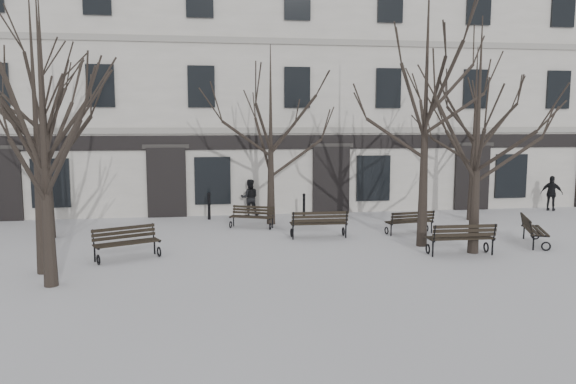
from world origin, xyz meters
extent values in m
plane|color=silver|center=(0.00, 0.00, 0.00)|extent=(100.00, 100.00, 0.00)
cube|color=silver|center=(0.00, 13.00, 5.50)|extent=(40.00, 10.00, 11.00)
cube|color=gray|center=(0.00, 7.97, 3.60)|extent=(40.00, 0.12, 0.25)
cube|color=gray|center=(0.00, 7.97, 7.30)|extent=(40.00, 0.12, 0.25)
cube|color=black|center=(0.00, 7.96, 3.10)|extent=(40.00, 0.10, 0.60)
cube|color=black|center=(-10.00, 7.94, 1.45)|extent=(1.60, 0.22, 2.90)
cube|color=black|center=(-8.10, 7.95, 1.50)|extent=(1.50, 0.14, 2.00)
cube|color=black|center=(-3.50, 7.94, 1.45)|extent=(1.60, 0.22, 2.90)
cube|color=#2D2B28|center=(-3.50, 7.90, 2.95)|extent=(1.90, 0.08, 0.18)
cube|color=black|center=(-1.60, 7.95, 1.50)|extent=(1.50, 0.14, 2.00)
cube|color=black|center=(3.50, 7.94, 1.45)|extent=(1.60, 0.22, 2.90)
cube|color=#2D2B28|center=(3.50, 7.90, 2.95)|extent=(1.90, 0.08, 0.18)
cube|color=black|center=(5.40, 7.95, 1.50)|extent=(1.50, 0.14, 2.00)
cube|color=black|center=(10.00, 7.94, 1.45)|extent=(1.60, 0.22, 2.90)
cube|color=#2D2B28|center=(10.00, 7.90, 2.95)|extent=(1.90, 0.08, 0.18)
cube|color=black|center=(11.90, 7.95, 1.50)|extent=(1.50, 0.14, 2.00)
cube|color=black|center=(-6.00, 7.95, 5.40)|extent=(1.10, 0.14, 1.70)
cube|color=black|center=(-2.00, 7.95, 5.40)|extent=(1.10, 0.14, 1.70)
cube|color=black|center=(2.00, 7.95, 5.40)|extent=(1.10, 0.14, 1.70)
cube|color=black|center=(6.00, 7.95, 5.40)|extent=(1.10, 0.14, 1.70)
cube|color=black|center=(6.00, 7.95, 9.00)|extent=(1.10, 0.14, 1.70)
cube|color=black|center=(10.00, 7.95, 5.40)|extent=(1.10, 0.14, 1.70)
cube|color=black|center=(10.00, 7.95, 9.00)|extent=(1.10, 0.14, 1.70)
cube|color=black|center=(14.00, 7.95, 5.40)|extent=(1.10, 0.14, 1.70)
cube|color=black|center=(14.00, 7.95, 9.00)|extent=(1.10, 0.14, 1.70)
cone|color=black|center=(-5.67, -1.76, 1.44)|extent=(0.34, 0.34, 2.88)
cone|color=black|center=(-6.18, -0.51, 1.51)|extent=(0.34, 0.34, 3.03)
cone|color=black|center=(4.95, 1.14, 1.85)|extent=(0.34, 0.34, 3.70)
cone|color=black|center=(6.14, -0.01, 1.48)|extent=(0.34, 0.34, 2.95)
cone|color=black|center=(-7.20, 4.19, 1.76)|extent=(0.34, 0.34, 3.52)
cone|color=black|center=(0.60, 5.70, 1.44)|extent=(0.34, 0.34, 2.88)
cone|color=black|center=(8.74, 5.36, 1.44)|extent=(0.34, 0.34, 2.89)
torus|color=black|center=(-4.91, 0.17, 0.15)|extent=(0.17, 0.30, 0.30)
cylinder|color=black|center=(-5.07, 0.51, 0.23)|extent=(0.05, 0.05, 0.47)
cube|color=black|center=(-4.99, 0.34, 0.47)|extent=(0.29, 0.54, 0.05)
torus|color=black|center=(-3.31, 0.92, 0.15)|extent=(0.17, 0.30, 0.30)
cylinder|color=black|center=(-3.47, 1.26, 0.23)|extent=(0.05, 0.05, 0.47)
cube|color=black|center=(-3.39, 1.09, 0.47)|extent=(0.29, 0.54, 0.05)
cube|color=black|center=(-4.09, 0.51, 0.49)|extent=(1.74, 0.87, 0.04)
cube|color=black|center=(-4.15, 0.64, 0.49)|extent=(1.74, 0.87, 0.04)
cube|color=black|center=(-4.22, 0.77, 0.49)|extent=(1.74, 0.87, 0.04)
cube|color=black|center=(-4.28, 0.90, 0.49)|extent=(1.74, 0.87, 0.04)
cube|color=black|center=(-4.29, 0.94, 0.62)|extent=(1.71, 0.82, 0.09)
cube|color=black|center=(-4.30, 0.96, 0.75)|extent=(1.71, 0.82, 0.09)
cube|color=black|center=(-4.31, 0.98, 0.87)|extent=(1.71, 0.82, 0.09)
cylinder|color=black|center=(-5.10, 0.59, 0.68)|extent=(0.10, 0.15, 0.52)
cylinder|color=black|center=(-3.50, 1.33, 0.68)|extent=(0.10, 0.15, 0.52)
torus|color=black|center=(2.84, 3.06, 0.15)|extent=(0.06, 0.31, 0.31)
cylinder|color=black|center=(2.84, 2.68, 0.24)|extent=(0.05, 0.05, 0.49)
cube|color=black|center=(2.84, 2.87, 0.49)|extent=(0.06, 0.59, 0.05)
torus|color=black|center=(1.01, 3.10, 0.15)|extent=(0.06, 0.31, 0.31)
cylinder|color=black|center=(1.00, 2.71, 0.24)|extent=(0.05, 0.05, 0.49)
cube|color=black|center=(1.00, 2.90, 0.49)|extent=(0.06, 0.59, 0.05)
cube|color=black|center=(1.93, 3.12, 0.51)|extent=(1.95, 0.13, 0.04)
cube|color=black|center=(1.92, 2.97, 0.51)|extent=(1.95, 0.13, 0.04)
cube|color=black|center=(1.92, 2.82, 0.51)|extent=(1.95, 0.13, 0.04)
cube|color=black|center=(1.92, 2.67, 0.51)|extent=(1.95, 0.13, 0.04)
cube|color=black|center=(1.92, 2.63, 0.65)|extent=(1.94, 0.07, 0.10)
cube|color=black|center=(1.92, 2.60, 0.78)|extent=(1.94, 0.07, 0.10)
cube|color=black|center=(1.92, 2.58, 0.91)|extent=(1.94, 0.07, 0.10)
cylinder|color=black|center=(2.83, 2.59, 0.70)|extent=(0.05, 0.16, 0.54)
cylinder|color=black|center=(1.00, 2.62, 0.70)|extent=(0.05, 0.16, 0.54)
torus|color=black|center=(6.58, 0.01, 0.15)|extent=(0.06, 0.32, 0.32)
cylinder|color=black|center=(6.57, -0.38, 0.25)|extent=(0.05, 0.05, 0.49)
cube|color=black|center=(6.57, -0.18, 0.49)|extent=(0.07, 0.60, 0.05)
torus|color=black|center=(4.72, 0.06, 0.15)|extent=(0.06, 0.32, 0.32)
cylinder|color=black|center=(4.71, -0.34, 0.25)|extent=(0.05, 0.05, 0.49)
cube|color=black|center=(4.71, -0.14, 0.49)|extent=(0.07, 0.60, 0.05)
cube|color=black|center=(5.65, 0.08, 0.51)|extent=(1.97, 0.14, 0.04)
cube|color=black|center=(5.65, -0.07, 0.51)|extent=(1.97, 0.14, 0.04)
cube|color=black|center=(5.64, -0.23, 0.51)|extent=(1.97, 0.14, 0.04)
cube|color=black|center=(5.64, -0.38, 0.51)|extent=(1.97, 0.14, 0.04)
cube|color=black|center=(5.64, -0.42, 0.66)|extent=(1.97, 0.08, 0.10)
cube|color=black|center=(5.64, -0.45, 0.79)|extent=(1.97, 0.08, 0.10)
cube|color=black|center=(5.64, -0.47, 0.92)|extent=(1.97, 0.08, 0.10)
cylinder|color=black|center=(6.57, -0.47, 0.71)|extent=(0.05, 0.16, 0.54)
cylinder|color=black|center=(4.71, -0.42, 0.71)|extent=(0.05, 0.16, 0.54)
torus|color=black|center=(-1.00, 5.10, 0.13)|extent=(0.14, 0.26, 0.26)
cylinder|color=black|center=(-0.87, 5.40, 0.20)|extent=(0.05, 0.05, 0.41)
cube|color=black|center=(-0.93, 5.25, 0.41)|extent=(0.23, 0.48, 0.05)
torus|color=black|center=(0.43, 4.51, 0.13)|extent=(0.14, 0.26, 0.26)
cylinder|color=black|center=(0.56, 4.81, 0.20)|extent=(0.05, 0.05, 0.41)
cube|color=black|center=(0.50, 4.66, 0.41)|extent=(0.23, 0.48, 0.05)
cube|color=black|center=(-0.29, 4.77, 0.43)|extent=(1.54, 0.70, 0.03)
cube|color=black|center=(-0.25, 4.89, 0.43)|extent=(1.54, 0.70, 0.03)
cube|color=black|center=(-0.20, 5.00, 0.43)|extent=(1.54, 0.70, 0.03)
cube|color=black|center=(-0.15, 5.12, 0.43)|extent=(1.54, 0.70, 0.03)
cube|color=black|center=(-0.14, 5.16, 0.55)|extent=(1.53, 0.65, 0.08)
cube|color=black|center=(-0.13, 5.17, 0.65)|extent=(1.53, 0.65, 0.08)
cube|color=black|center=(-0.12, 5.19, 0.76)|extent=(1.53, 0.65, 0.08)
cylinder|color=black|center=(-0.84, 5.47, 0.59)|extent=(0.08, 0.13, 0.45)
cylinder|color=black|center=(0.59, 4.88, 0.59)|extent=(0.08, 0.13, 0.45)
torus|color=black|center=(6.02, 3.34, 0.13)|extent=(0.09, 0.28, 0.27)
cylinder|color=black|center=(6.07, 3.01, 0.21)|extent=(0.05, 0.05, 0.43)
cube|color=black|center=(6.04, 3.18, 0.43)|extent=(0.13, 0.52, 0.05)
torus|color=black|center=(4.43, 3.09, 0.13)|extent=(0.09, 0.28, 0.27)
cylinder|color=black|center=(4.48, 2.76, 0.21)|extent=(0.05, 0.05, 0.43)
cube|color=black|center=(4.45, 2.93, 0.43)|extent=(0.13, 0.52, 0.05)
cube|color=black|center=(5.21, 3.26, 0.44)|extent=(1.70, 0.35, 0.03)
cube|color=black|center=(5.24, 3.13, 0.44)|extent=(1.70, 0.35, 0.03)
cube|color=black|center=(5.26, 2.99, 0.44)|extent=(1.70, 0.35, 0.03)
cube|color=black|center=(5.28, 2.86, 0.44)|extent=(1.70, 0.35, 0.03)
cube|color=black|center=(5.28, 2.83, 0.57)|extent=(1.69, 0.30, 0.09)
cube|color=black|center=(5.29, 2.81, 0.68)|extent=(1.69, 0.30, 0.09)
cube|color=black|center=(5.29, 2.79, 0.79)|extent=(1.69, 0.30, 0.09)
cylinder|color=black|center=(6.08, 2.93, 0.61)|extent=(0.06, 0.14, 0.47)
cylinder|color=black|center=(4.49, 2.68, 0.61)|extent=(0.06, 0.14, 0.47)
torus|color=black|center=(8.50, -0.10, 0.14)|extent=(0.29, 0.16, 0.30)
cylinder|color=black|center=(8.16, 0.03, 0.23)|extent=(0.05, 0.05, 0.46)
cube|color=black|center=(8.33, -0.03, 0.46)|extent=(0.54, 0.26, 0.05)
torus|color=black|center=(9.15, 1.51, 0.14)|extent=(0.29, 0.16, 0.30)
cylinder|color=black|center=(8.81, 1.65, 0.23)|extent=(0.05, 0.05, 0.46)
cube|color=black|center=(8.98, 1.58, 0.46)|extent=(0.54, 0.26, 0.05)
cube|color=black|center=(8.86, 0.69, 0.48)|extent=(0.78, 1.74, 0.04)
cube|color=black|center=(8.73, 0.74, 0.48)|extent=(0.78, 1.74, 0.04)
cube|color=black|center=(8.60, 0.79, 0.48)|extent=(0.78, 1.74, 0.04)
cube|color=black|center=(8.46, 0.85, 0.48)|extent=(0.78, 1.74, 0.04)
cube|color=black|center=(8.43, 0.86, 0.61)|extent=(0.73, 1.72, 0.09)
cube|color=black|center=(8.41, 0.87, 0.74)|extent=(0.73, 1.72, 0.09)
cube|color=black|center=(8.39, 0.88, 0.86)|extent=(0.73, 1.72, 0.09)
cylinder|color=black|center=(8.08, 0.07, 0.66)|extent=(0.15, 0.09, 0.51)
cylinder|color=black|center=(8.73, 1.68, 0.66)|extent=(0.15, 0.09, 0.51)
cylinder|color=black|center=(-1.78, 7.05, 0.52)|extent=(0.12, 0.12, 1.03)
sphere|color=black|center=(-1.78, 7.05, 1.05)|extent=(0.14, 0.14, 0.14)
cylinder|color=black|center=(2.14, 7.00, 0.46)|extent=(0.11, 0.11, 0.93)
sphere|color=black|center=(2.14, 7.00, 0.95)|extent=(0.13, 0.13, 0.13)
imported|color=black|center=(-0.07, 7.67, 0.00)|extent=(0.78, 0.62, 1.56)
imported|color=black|center=(13.41, 7.09, 0.00)|extent=(0.94, 0.90, 1.57)
camera|label=1|loc=(-1.91, -15.75, 4.00)|focal=35.00mm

